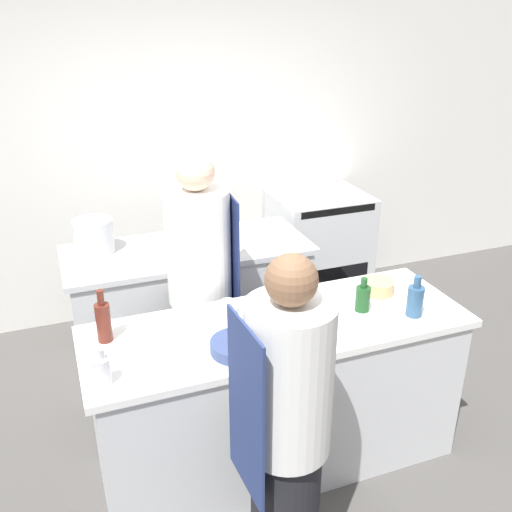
# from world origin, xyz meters

# --- Properties ---
(ground_plane) EXTENTS (16.00, 16.00, 0.00)m
(ground_plane) POSITION_xyz_m (0.00, 0.00, 0.00)
(ground_plane) COLOR #4C4947
(wall_back) EXTENTS (8.00, 0.06, 2.80)m
(wall_back) POSITION_xyz_m (0.00, 2.13, 1.40)
(wall_back) COLOR silver
(wall_back) RESTS_ON ground_plane
(prep_counter) EXTENTS (2.08, 0.72, 0.92)m
(prep_counter) POSITION_xyz_m (0.00, 0.00, 0.46)
(prep_counter) COLOR silver
(prep_counter) RESTS_ON ground_plane
(pass_counter) EXTENTS (1.72, 0.72, 0.92)m
(pass_counter) POSITION_xyz_m (-0.20, 1.19, 0.46)
(pass_counter) COLOR silver
(pass_counter) RESTS_ON ground_plane
(oven_range) EXTENTS (0.79, 0.65, 0.99)m
(oven_range) POSITION_xyz_m (1.13, 1.75, 0.49)
(oven_range) COLOR silver
(oven_range) RESTS_ON ground_plane
(chef_at_prep_near) EXTENTS (0.39, 0.37, 1.65)m
(chef_at_prep_near) POSITION_xyz_m (-0.25, -0.69, 0.82)
(chef_at_prep_near) COLOR black
(chef_at_prep_near) RESTS_ON ground_plane
(chef_at_stove) EXTENTS (0.41, 0.39, 1.73)m
(chef_at_stove) POSITION_xyz_m (-0.26, 0.65, 0.86)
(chef_at_stove) COLOR black
(chef_at_stove) RESTS_ON ground_plane
(bottle_olive_oil) EXTENTS (0.07, 0.07, 0.19)m
(bottle_olive_oil) POSITION_xyz_m (-0.94, -0.21, 1.00)
(bottle_olive_oil) COLOR silver
(bottle_olive_oil) RESTS_ON prep_counter
(bottle_vinegar) EXTENTS (0.08, 0.08, 0.29)m
(bottle_vinegar) POSITION_xyz_m (-0.89, 0.16, 1.04)
(bottle_vinegar) COLOR #5B2319
(bottle_vinegar) RESTS_ON prep_counter
(bottle_wine) EXTENTS (0.09, 0.09, 0.24)m
(bottle_wine) POSITION_xyz_m (0.73, -0.18, 1.02)
(bottle_wine) COLOR #2D5175
(bottle_wine) RESTS_ON prep_counter
(bottle_cooking_oil) EXTENTS (0.08, 0.08, 0.20)m
(bottle_cooking_oil) POSITION_xyz_m (0.49, -0.03, 1.00)
(bottle_cooking_oil) COLOR #19471E
(bottle_cooking_oil) RESTS_ON prep_counter
(bowl_mixing_large) EXTENTS (0.19, 0.19, 0.08)m
(bowl_mixing_large) POSITION_xyz_m (0.68, 0.12, 0.96)
(bowl_mixing_large) COLOR tan
(bowl_mixing_large) RESTS_ON prep_counter
(bowl_prep_small) EXTENTS (0.28, 0.28, 0.06)m
(bowl_prep_small) POSITION_xyz_m (-0.29, -0.17, 0.95)
(bowl_prep_small) COLOR navy
(bowl_prep_small) RESTS_ON prep_counter
(cup) EXTENTS (0.09, 0.09, 0.08)m
(cup) POSITION_xyz_m (-0.22, 0.18, 0.97)
(cup) COLOR white
(cup) RESTS_ON prep_counter
(cutting_board) EXTENTS (0.30, 0.20, 0.01)m
(cutting_board) POSITION_xyz_m (0.25, -0.16, 0.93)
(cutting_board) COLOR white
(cutting_board) RESTS_ON prep_counter
(stockpot) EXTENTS (0.27, 0.27, 0.23)m
(stockpot) POSITION_xyz_m (-0.81, 1.33, 1.04)
(stockpot) COLOR silver
(stockpot) RESTS_ON pass_counter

